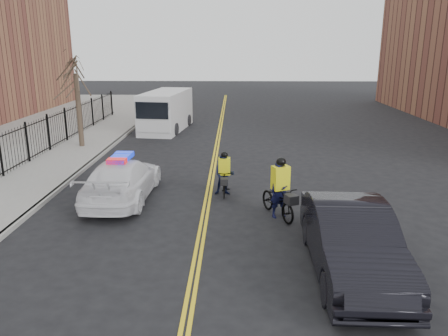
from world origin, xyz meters
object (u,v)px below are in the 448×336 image
object	(u,v)px
police_cruiser	(122,179)
cargo_van	(165,112)
dark_sedan	(351,240)
cyclist_near	(280,196)
cyclist_far	(224,178)

from	to	relation	value
police_cruiser	cargo_van	size ratio (longest dim) A/B	0.82
police_cruiser	dark_sedan	world-z (taller)	dark_sedan
dark_sedan	cyclist_near	world-z (taller)	cyclist_near
dark_sedan	cyclist_far	size ratio (longest dim) A/B	3.16
police_cruiser	dark_sedan	bearing A→B (deg)	144.08
cyclist_far	police_cruiser	bearing A→B (deg)	-170.89
police_cruiser	cyclist_far	xyz separation A→B (m)	(3.81, 0.64, -0.10)
dark_sedan	cyclist_far	xyz separation A→B (m)	(-3.31, 6.01, -0.22)
dark_sedan	cargo_van	bearing A→B (deg)	112.64
dark_sedan	cyclist_far	distance (m)	6.87
dark_sedan	cargo_van	world-z (taller)	cargo_van
cargo_van	cyclist_near	world-z (taller)	cargo_van
cyclist_far	cargo_van	bearing A→B (deg)	107.41
dark_sedan	cyclist_near	bearing A→B (deg)	111.69
police_cruiser	cargo_van	distance (m)	14.06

